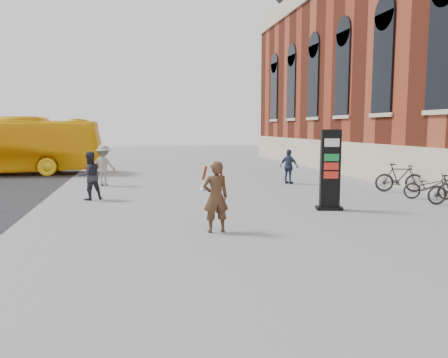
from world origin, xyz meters
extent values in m
plane|color=#9E9EA3|center=(0.00, 0.00, 0.00)|extent=(100.00, 100.00, 0.00)
cube|color=beige|center=(9.44, 6.00, 0.90)|extent=(0.18, 44.00, 1.80)
cube|color=black|center=(4.19, 2.01, 1.26)|extent=(0.64, 0.38, 2.52)
cube|color=black|center=(4.19, 2.01, 0.05)|extent=(0.87, 0.57, 0.10)
cube|color=white|center=(4.19, 2.01, 2.11)|extent=(0.50, 0.37, 0.25)
cube|color=#0E672C|center=(4.19, 2.01, 1.66)|extent=(0.50, 0.37, 0.22)
cube|color=#A71E13|center=(4.19, 2.01, 1.39)|extent=(0.50, 0.37, 0.22)
cube|color=#A71E13|center=(4.19, 2.01, 1.12)|extent=(0.50, 0.37, 0.22)
imported|color=#412D1B|center=(0.15, -0.19, 0.88)|extent=(0.68, 0.48, 1.77)
cylinder|color=white|center=(0.15, -0.19, 1.69)|extent=(0.25, 0.25, 0.06)
cone|color=white|center=(0.33, 0.09, 1.20)|extent=(0.25, 0.26, 0.43)
cylinder|color=maroon|center=(0.33, 0.09, 1.46)|extent=(0.14, 0.15, 0.37)
cone|color=white|center=(-0.09, 0.05, 1.20)|extent=(0.25, 0.25, 0.43)
cylinder|color=maroon|center=(-0.09, 0.05, 1.46)|extent=(0.15, 0.14, 0.37)
imported|color=#292831|center=(-3.38, 5.49, 0.87)|extent=(1.04, 0.95, 1.73)
imported|color=gray|center=(-3.15, 9.30, 0.90)|extent=(1.34, 1.09, 1.81)
imported|color=#2B3552|center=(5.12, 8.31, 0.79)|extent=(0.88, 0.97, 1.58)
imported|color=black|center=(8.60, 3.20, 0.46)|extent=(1.86, 1.20, 0.92)
imported|color=black|center=(8.60, 5.02, 0.57)|extent=(1.97, 1.10, 1.14)
camera|label=1|loc=(-1.76, -10.59, 2.58)|focal=35.00mm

